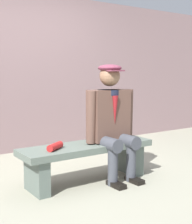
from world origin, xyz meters
TOP-DOWN VIEW (x-y plane):
  - ground_plane at (0.00, 0.00)m, footprint 30.00×30.00m
  - bench at (0.00, 0.00)m, footprint 1.53×0.45m
  - seated_man at (-0.29, 0.05)m, footprint 0.63×0.56m
  - rolled_magazine at (0.42, 0.04)m, footprint 0.22×0.18m
  - stadium_wall at (0.00, -1.88)m, footprint 12.00×0.24m

SIDE VIEW (x-z plane):
  - ground_plane at x=0.00m, z-range 0.00..0.00m
  - bench at x=0.00m, z-range 0.09..0.52m
  - rolled_magazine at x=0.42m, z-range 0.43..0.50m
  - seated_man at x=-0.29m, z-range 0.06..1.36m
  - stadium_wall at x=0.00m, z-range 0.00..2.43m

